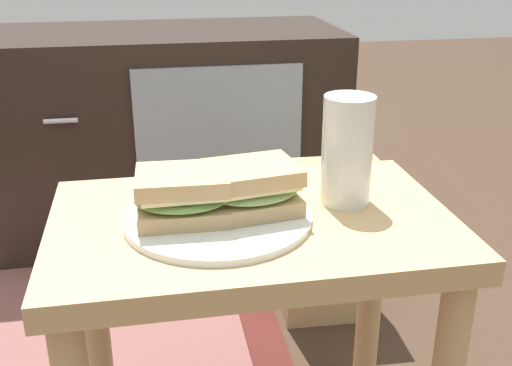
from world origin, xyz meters
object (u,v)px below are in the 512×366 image
object	(u,v)px
tv_cabinet	(169,132)
paper_bag	(331,241)
beer_glass	(347,153)
plate	(218,218)
sandwich_front	(183,196)
sandwich_back	(250,189)

from	to	relation	value
tv_cabinet	paper_bag	xyz separation A→B (m)	(0.33, -0.53, -0.11)
beer_glass	plate	bearing A→B (deg)	-170.54
paper_bag	sandwich_front	bearing A→B (deg)	-129.51
plate	sandwich_front	size ratio (longest dim) A/B	1.95
tv_cabinet	plate	bearing A→B (deg)	-88.44
plate	beer_glass	size ratio (longest dim) A/B	1.63
beer_glass	tv_cabinet	bearing A→B (deg)	103.27
tv_cabinet	plate	xyz separation A→B (m)	(0.03, -0.95, 0.17)
tv_cabinet	beer_glass	xyz separation A→B (m)	(0.22, -0.92, 0.25)
plate	beer_glass	bearing A→B (deg)	9.46
sandwich_back	paper_bag	bearing A→B (deg)	58.48
sandwich_back	paper_bag	size ratio (longest dim) A/B	0.39
plate	sandwich_front	xyz separation A→B (m)	(-0.05, -0.00, 0.04)
paper_bag	tv_cabinet	bearing A→B (deg)	121.52
tv_cabinet	sandwich_back	distance (m)	0.98
sandwich_front	sandwich_back	bearing A→B (deg)	3.55
plate	sandwich_back	bearing A→B (deg)	3.55
beer_glass	paper_bag	world-z (taller)	beer_glass
plate	sandwich_back	size ratio (longest dim) A/B	1.77
sandwich_front	sandwich_back	world-z (taller)	same
tv_cabinet	plate	distance (m)	0.97
tv_cabinet	beer_glass	bearing A→B (deg)	-76.73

